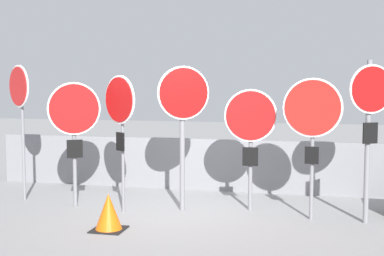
{
  "coord_description": "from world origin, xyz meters",
  "views": [
    {
      "loc": [
        2.17,
        -8.66,
        2.18
      ],
      "look_at": [
        0.13,
        0.0,
        1.42
      ],
      "focal_mm": 50.0,
      "sensor_mm": 36.0,
      "label": 1
    }
  ],
  "objects": [
    {
      "name": "ground_plane",
      "position": [
        0.0,
        0.0,
        0.0
      ],
      "size": [
        40.0,
        40.0,
        0.0
      ],
      "primitive_type": "plane",
      "color": "gray"
    },
    {
      "name": "stop_sign_0",
      "position": [
        -3.12,
        0.1,
        1.91
      ],
      "size": [
        0.65,
        0.46,
        2.5
      ],
      "rotation": [
        0.0,
        0.0,
        -0.61
      ],
      "color": "slate",
      "rests_on": "ground"
    },
    {
      "name": "stop_sign_2",
      "position": [
        -1.02,
        -0.33,
        1.73
      ],
      "size": [
        0.68,
        0.47,
        2.29
      ],
      "rotation": [
        0.0,
        0.0,
        -0.59
      ],
      "color": "slate",
      "rests_on": "ground"
    },
    {
      "name": "stop_sign_6",
      "position": [
        2.95,
        -0.15,
        1.74
      ],
      "size": [
        0.67,
        0.37,
        2.52
      ],
      "rotation": [
        0.0,
        0.0,
        0.48
      ],
      "color": "slate",
      "rests_on": "ground"
    },
    {
      "name": "stop_sign_5",
      "position": [
        2.1,
        -0.14,
        1.65
      ],
      "size": [
        0.92,
        0.16,
        2.25
      ],
      "rotation": [
        0.0,
        0.0,
        -0.11
      ],
      "color": "slate",
      "rests_on": "ground"
    },
    {
      "name": "stop_sign_1",
      "position": [
        -1.93,
        -0.15,
        1.56
      ],
      "size": [
        0.79,
        0.5,
        2.18
      ],
      "rotation": [
        0.0,
        0.0,
        0.56
      ],
      "color": "slate",
      "rests_on": "ground"
    },
    {
      "name": "stop_sign_3",
      "position": [
        -0.02,
        -0.0,
        1.72
      ],
      "size": [
        0.79,
        0.47,
        2.45
      ],
      "rotation": [
        0.0,
        0.0,
        0.53
      ],
      "color": "slate",
      "rests_on": "ground"
    },
    {
      "name": "traffic_cone_0",
      "position": [
        -0.8,
        -1.42,
        0.27
      ],
      "size": [
        0.48,
        0.48,
        0.55
      ],
      "color": "black",
      "rests_on": "ground"
    },
    {
      "name": "stop_sign_4",
      "position": [
        1.08,
        0.26,
        1.47
      ],
      "size": [
        0.89,
        0.15,
        2.07
      ],
      "rotation": [
        0.0,
        0.0,
        0.06
      ],
      "color": "slate",
      "rests_on": "ground"
    },
    {
      "name": "fence_back",
      "position": [
        0.0,
        1.81,
        0.52
      ],
      "size": [
        8.97,
        0.12,
        1.04
      ],
      "color": "slate",
      "rests_on": "ground"
    }
  ]
}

